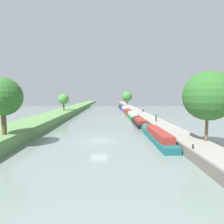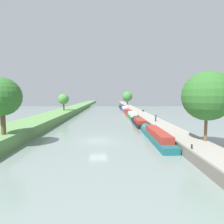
{
  "view_description": "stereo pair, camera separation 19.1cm",
  "coord_description": "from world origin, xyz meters",
  "views": [
    {
      "loc": [
        1.38,
        -25.5,
        6.43
      ],
      "look_at": [
        2.47,
        33.13,
        1.0
      ],
      "focal_mm": 29.3,
      "sensor_mm": 36.0,
      "label": 1
    },
    {
      "loc": [
        1.57,
        -25.5,
        6.43
      ],
      "look_at": [
        2.47,
        33.13,
        1.0
      ],
      "focal_mm": 29.3,
      "sensor_mm": 36.0,
      "label": 2
    }
  ],
  "objects": [
    {
      "name": "tree_rightbank_near",
      "position": [
        12.9,
        -4.51,
        6.34
      ],
      "size": [
        5.73,
        5.73,
        8.18
      ],
      "color": "brown",
      "rests_on": "right_towpath"
    },
    {
      "name": "stone_quay",
      "position": [
        9.47,
        0.0,
        0.54
      ],
      "size": [
        0.25,
        260.0,
        1.08
      ],
      "color": "#6B665B",
      "rests_on": "ground_plane"
    },
    {
      "name": "mooring_bollard_far",
      "position": [
        9.89,
        75.75,
        1.26
      ],
      "size": [
        0.16,
        0.16,
        0.45
      ],
      "color": "black",
      "rests_on": "right_towpath"
    },
    {
      "name": "mooring_bollard_near",
      "position": [
        9.89,
        -7.63,
        1.26
      ],
      "size": [
        0.16,
        0.16,
        0.45
      ],
      "color": "black",
      "rests_on": "right_towpath"
    },
    {
      "name": "narrowboat_teal",
      "position": [
        8.22,
        0.22,
        0.68
      ],
      "size": [
        1.91,
        14.01,
        2.18
      ],
      "color": "#195B60",
      "rests_on": "ground_plane"
    },
    {
      "name": "narrowboat_navy",
      "position": [
        7.94,
        68.4,
        0.55
      ],
      "size": [
        2.17,
        17.1,
        2.1
      ],
      "color": "#141E42",
      "rests_on": "ground_plane"
    },
    {
      "name": "narrowboat_blue",
      "position": [
        8.03,
        51.84,
        0.63
      ],
      "size": [
        2.02,
        12.41,
        2.12
      ],
      "color": "#283D93",
      "rests_on": "ground_plane"
    },
    {
      "name": "narrowboat_black",
      "position": [
        7.99,
        13.85,
        0.59
      ],
      "size": [
        2.04,
        10.58,
        2.07
      ],
      "color": "black",
      "rests_on": "ground_plane"
    },
    {
      "name": "ground_plane",
      "position": [
        0.0,
        0.0,
        0.0
      ],
      "size": [
        160.0,
        160.0,
        0.0
      ],
      "primitive_type": "plane",
      "color": "slate"
    },
    {
      "name": "tree_leftbank_upstream",
      "position": [
        -11.08,
        -3.78,
        6.23
      ],
      "size": [
        4.51,
        4.51,
        6.79
      ],
      "color": "brown",
      "rests_on": "left_grassy_bank"
    },
    {
      "name": "left_grassy_bank",
      "position": [
        -12.83,
        0.0,
        0.86
      ],
      "size": [
        6.48,
        260.0,
        1.73
      ],
      "color": "#5B894C",
      "rests_on": "ground_plane"
    },
    {
      "name": "tree_rightbank_midnear",
      "position": [
        12.02,
        79.67,
        5.63
      ],
      "size": [
        5.72,
        5.72,
        7.48
      ],
      "color": "#4C3828",
      "rests_on": "right_towpath"
    },
    {
      "name": "tree_leftbank_downstream",
      "position": [
        -12.48,
        30.91,
        5.2
      ],
      "size": [
        3.23,
        3.23,
        5.12
      ],
      "color": "brown",
      "rests_on": "left_grassy_bank"
    },
    {
      "name": "narrowboat_green",
      "position": [
        8.06,
        26.3,
        0.67
      ],
      "size": [
        1.92,
        12.13,
        2.18
      ],
      "color": "#1E6033",
      "rests_on": "ground_plane"
    },
    {
      "name": "right_towpath",
      "position": [
        11.45,
        0.0,
        0.52
      ],
      "size": [
        3.72,
        260.0,
        1.03
      ],
      "color": "gray",
      "rests_on": "ground_plane"
    },
    {
      "name": "person_walking",
      "position": [
        11.12,
        11.57,
        1.91
      ],
      "size": [
        0.34,
        0.34,
        1.66
      ],
      "color": "#282D42",
      "rests_on": "right_towpath"
    },
    {
      "name": "park_bench",
      "position": [
        12.86,
        34.97,
        1.38
      ],
      "size": [
        0.44,
        1.5,
        0.47
      ],
      "color": "#333338",
      "rests_on": "right_towpath"
    },
    {
      "name": "narrowboat_red",
      "position": [
        8.03,
        38.78,
        0.62
      ],
      "size": [
        1.84,
        11.83,
        2.0
      ],
      "color": "maroon",
      "rests_on": "ground_plane"
    }
  ]
}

